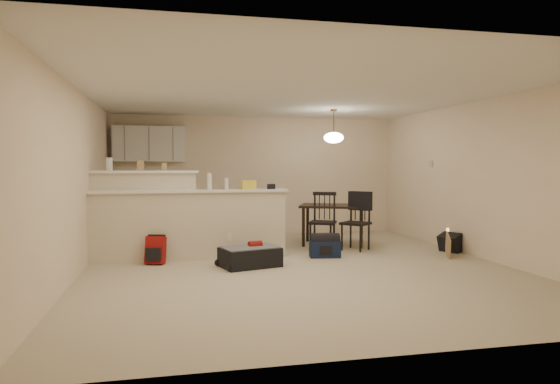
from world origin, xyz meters
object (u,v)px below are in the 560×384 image
object	(u,v)px
dining_table	(333,210)
suitcase	(250,257)
black_daypack	(451,243)
dining_chair_far	(356,222)
dining_chair_near	(322,221)
red_backpack	(156,250)
navy_duffel	(325,249)
pendant_lamp	(334,137)

from	to	relation	value
dining_table	suitcase	world-z (taller)	dining_table
suitcase	black_daypack	bearing A→B (deg)	-7.98
dining_chair_far	dining_chair_near	bearing A→B (deg)	-153.32
red_backpack	navy_duffel	size ratio (longest dim) A/B	0.85
red_backpack	black_daypack	world-z (taller)	red_backpack
dining_chair_near	pendant_lamp	bearing A→B (deg)	80.52
dining_table	navy_duffel	size ratio (longest dim) A/B	2.89
navy_duffel	dining_table	bearing A→B (deg)	75.37
red_backpack	black_daypack	distance (m)	4.87
suitcase	navy_duffel	world-z (taller)	suitcase
pendant_lamp	dining_table	bearing A→B (deg)	90.00
suitcase	red_backpack	world-z (taller)	red_backpack
dining_chair_far	pendant_lamp	bearing A→B (deg)	154.29
dining_table	black_daypack	xyz separation A→B (m)	(1.71, -1.17, -0.50)
pendant_lamp	black_daypack	distance (m)	2.77
dining_table	dining_chair_far	distance (m)	0.68
pendant_lamp	navy_duffel	distance (m)	2.26
dining_table	suitcase	size ratio (longest dim) A/B	1.72
dining_chair_near	navy_duffel	bearing A→B (deg)	-75.32
red_backpack	navy_duffel	world-z (taller)	red_backpack
red_backpack	black_daypack	bearing A→B (deg)	16.02
pendant_lamp	dining_chair_near	xyz separation A→B (m)	(-0.34, -0.43, -1.49)
dining_chair_far	black_daypack	size ratio (longest dim) A/B	2.87
suitcase	black_daypack	world-z (taller)	black_daypack
pendant_lamp	black_daypack	xyz separation A→B (m)	(1.71, -1.17, -1.84)
dining_chair_near	red_backpack	distance (m)	2.93
dining_chair_near	black_daypack	world-z (taller)	dining_chair_near
pendant_lamp	red_backpack	bearing A→B (deg)	-159.72
dining_table	red_backpack	bearing A→B (deg)	-137.39
dining_table	pendant_lamp	world-z (taller)	pendant_lamp
pendant_lamp	black_daypack	size ratio (longest dim) A/B	1.79
suitcase	black_daypack	size ratio (longest dim) A/B	2.36
dining_table	red_backpack	size ratio (longest dim) A/B	3.41
dining_chair_far	suitcase	xyz separation A→B (m)	(-2.01, -1.03, -0.36)
dining_table	dining_chair_near	xyz separation A→B (m)	(-0.34, -0.43, -0.15)
suitcase	dining_table	bearing A→B (deg)	26.50
pendant_lamp	suitcase	xyz separation A→B (m)	(-1.82, -1.66, -1.85)
dining_chair_far	black_daypack	bearing A→B (deg)	27.86
pendant_lamp	navy_duffel	size ratio (longest dim) A/B	1.28
pendant_lamp	dining_chair_far	world-z (taller)	pendant_lamp
dining_chair_near	suitcase	size ratio (longest dim) A/B	1.23
dining_chair_far	red_backpack	world-z (taller)	dining_chair_far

